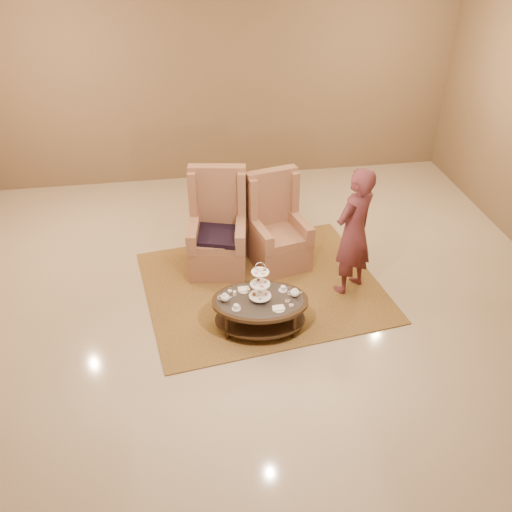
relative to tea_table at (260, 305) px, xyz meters
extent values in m
plane|color=#BDAA8D|center=(0.01, 0.27, -0.34)|extent=(8.00, 8.00, 0.00)
cube|color=white|center=(0.01, 0.27, -0.34)|extent=(8.00, 8.00, 0.02)
cube|color=#7D6244|center=(0.01, 4.27, 1.41)|extent=(8.00, 0.04, 3.50)
cube|color=olive|center=(0.16, 0.80, -0.34)|extent=(3.31, 2.88, 0.02)
cylinder|color=black|center=(-0.41, -0.15, -0.16)|extent=(0.05, 0.05, 0.37)
cylinder|color=black|center=(0.36, -0.25, -0.16)|extent=(0.05, 0.05, 0.37)
cylinder|color=black|center=(-0.36, 0.25, -0.16)|extent=(0.05, 0.05, 0.37)
cylinder|color=black|center=(0.41, 0.15, -0.16)|extent=(0.05, 0.05, 0.37)
cylinder|color=silver|center=(0.00, 0.00, 0.31)|extent=(0.01, 0.01, 0.46)
torus|color=silver|center=(0.00, 0.00, 0.54)|extent=(0.12, 0.02, 0.12)
cylinder|color=white|center=(0.00, 0.00, 0.13)|extent=(0.29, 0.29, 0.01)
cylinder|color=white|center=(0.00, 0.00, 0.30)|extent=(0.26, 0.26, 0.01)
cylinder|color=white|center=(0.00, 0.00, 0.47)|extent=(0.23, 0.23, 0.01)
cylinder|color=#D3736C|center=(0.07, -0.01, 0.15)|extent=(0.04, 0.04, 0.03)
cylinder|color=tan|center=(0.01, 0.07, 0.15)|extent=(0.04, 0.04, 0.03)
cylinder|color=brown|center=(-0.07, 0.01, 0.15)|extent=(0.04, 0.04, 0.03)
cylinder|color=beige|center=(-0.01, -0.07, 0.15)|extent=(0.04, 0.04, 0.03)
ellipsoid|color=tan|center=(0.06, 0.01, 0.32)|extent=(0.05, 0.05, 0.03)
ellipsoid|color=brown|center=(-0.01, 0.06, 0.32)|extent=(0.05, 0.05, 0.03)
ellipsoid|color=beige|center=(-0.06, -0.01, 0.32)|extent=(0.05, 0.05, 0.03)
ellipsoid|color=#D3736C|center=(0.01, -0.06, 0.32)|extent=(0.05, 0.05, 0.03)
cube|color=brown|center=(0.05, 0.03, 0.48)|extent=(0.04, 0.03, 0.02)
cube|color=beige|center=(-0.03, 0.05, 0.48)|extent=(0.04, 0.03, 0.02)
cube|color=#D3736C|center=(-0.05, -0.03, 0.48)|extent=(0.04, 0.03, 0.02)
cube|color=tan|center=(0.03, -0.05, 0.48)|extent=(0.04, 0.03, 0.02)
ellipsoid|color=white|center=(-0.41, 0.03, 0.13)|extent=(0.12, 0.12, 0.09)
cylinder|color=white|center=(-0.41, 0.03, 0.18)|extent=(0.06, 0.06, 0.01)
sphere|color=white|center=(-0.41, 0.03, 0.19)|extent=(0.02, 0.02, 0.02)
cone|color=white|center=(-0.34, 0.02, 0.13)|extent=(0.07, 0.03, 0.05)
torus|color=white|center=(-0.46, 0.04, 0.13)|extent=(0.06, 0.02, 0.06)
ellipsoid|color=white|center=(0.41, -0.01, 0.13)|extent=(0.12, 0.12, 0.09)
cylinder|color=white|center=(0.41, -0.01, 0.18)|extent=(0.06, 0.06, 0.01)
sphere|color=white|center=(0.41, -0.01, 0.19)|extent=(0.02, 0.02, 0.02)
cone|color=white|center=(0.48, -0.01, 0.13)|extent=(0.07, 0.03, 0.05)
torus|color=white|center=(0.35, 0.00, 0.13)|extent=(0.06, 0.02, 0.06)
cylinder|color=white|center=(-0.30, -0.13, 0.08)|extent=(0.11, 0.11, 0.01)
cylinder|color=white|center=(-0.30, -0.13, 0.11)|extent=(0.07, 0.07, 0.05)
torus|color=white|center=(-0.26, -0.14, 0.11)|extent=(0.03, 0.01, 0.03)
cylinder|color=white|center=(0.30, 0.13, 0.08)|extent=(0.11, 0.11, 0.01)
cylinder|color=white|center=(0.30, 0.13, 0.11)|extent=(0.07, 0.07, 0.05)
torus|color=white|center=(0.33, 0.13, 0.11)|extent=(0.03, 0.01, 0.03)
cylinder|color=white|center=(-0.16, 0.21, 0.08)|extent=(0.17, 0.17, 0.01)
cube|color=#F4E4CE|center=(-0.16, 0.21, 0.10)|extent=(0.14, 0.10, 0.02)
cylinder|color=white|center=(0.18, -0.21, 0.08)|extent=(0.17, 0.17, 0.01)
cube|color=#F4E4CE|center=(0.18, -0.21, 0.10)|extent=(0.14, 0.10, 0.02)
cylinder|color=white|center=(-0.28, 0.13, 0.11)|extent=(0.05, 0.05, 0.06)
cylinder|color=white|center=(0.33, -0.17, 0.09)|extent=(0.06, 0.06, 0.01)
cylinder|color=#D3736C|center=(0.33, -0.17, 0.10)|extent=(0.04, 0.04, 0.01)
cylinder|color=white|center=(0.31, -0.09, 0.09)|extent=(0.06, 0.06, 0.01)
cylinder|color=brown|center=(0.31, -0.09, 0.10)|extent=(0.04, 0.04, 0.01)
cylinder|color=white|center=(-0.33, 0.21, 0.09)|extent=(0.06, 0.06, 0.01)
cylinder|color=beige|center=(-0.33, 0.21, 0.10)|extent=(0.04, 0.04, 0.01)
cube|color=#9C6749|center=(-0.36, 1.32, -0.12)|extent=(0.87, 0.87, 0.45)
cube|color=#9C6749|center=(-0.37, 1.26, 0.16)|extent=(0.74, 0.74, 0.11)
cube|color=#9C6749|center=(-0.31, 1.62, 0.36)|extent=(0.77, 0.27, 1.40)
cube|color=#9C6749|center=(-0.63, 1.63, 0.68)|extent=(0.14, 0.25, 0.65)
cube|color=#9C6749|center=(0.00, 1.53, 0.68)|extent=(0.14, 0.25, 0.65)
cube|color=#9C6749|center=(-0.68, 1.31, 0.25)|extent=(0.24, 0.69, 0.28)
cube|color=#9C6749|center=(-0.06, 1.21, 0.25)|extent=(0.24, 0.69, 0.28)
cube|color=black|center=(-0.37, 1.23, 0.24)|extent=(0.73, 0.69, 0.06)
cube|color=#9C6749|center=(0.47, 1.29, -0.13)|extent=(0.85, 0.85, 0.42)
cube|color=#9C6749|center=(0.48, 1.25, 0.13)|extent=(0.72, 0.72, 0.10)
cube|color=#9C6749|center=(0.41, 1.58, 0.31)|extent=(0.72, 0.30, 1.31)
cube|color=#9C6749|center=(0.12, 1.47, 0.61)|extent=(0.15, 0.24, 0.60)
cube|color=#9C6749|center=(0.71, 1.61, 0.61)|extent=(0.15, 0.24, 0.60)
cube|color=#9C6749|center=(0.20, 1.18, 0.21)|extent=(0.26, 0.65, 0.26)
cube|color=#9C6749|center=(0.77, 1.31, 0.21)|extent=(0.26, 0.65, 0.26)
imported|color=#5F282C|center=(1.27, 0.60, 0.52)|extent=(0.75, 0.69, 1.72)
camera|label=1|loc=(-0.86, -5.16, 4.14)|focal=40.00mm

